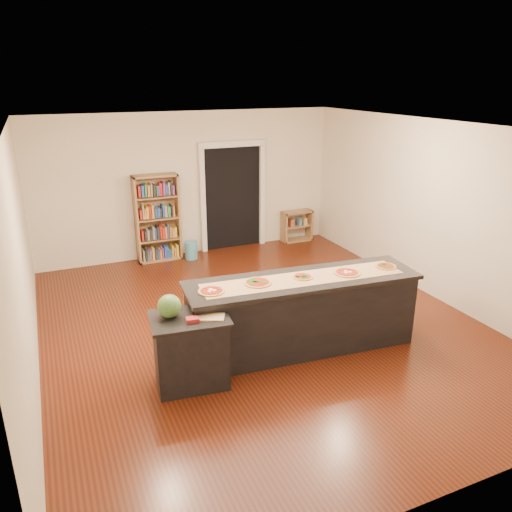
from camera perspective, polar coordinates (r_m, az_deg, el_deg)
name	(u,v)px	position (r m, az deg, el deg)	size (l,w,h in m)	color
room	(262,233)	(6.79, 0.67, 2.65)	(6.00, 7.00, 2.80)	beige
doorway	(233,191)	(10.27, -2.69, 7.43)	(1.40, 0.09, 2.21)	black
kitchen_island	(302,313)	(6.56, 5.28, -6.55)	(3.02, 0.82, 1.00)	black
side_counter	(191,350)	(5.89, -7.46, -10.64)	(0.88, 0.64, 0.87)	black
bookshelf	(158,218)	(9.76, -11.19, 4.24)	(0.84, 0.30, 1.69)	#9D754C
low_shelf	(297,226)	(10.93, 4.68, 3.45)	(0.67, 0.29, 0.67)	#9D754C
waste_bin	(191,250)	(9.92, -7.41, 0.69)	(0.25, 0.25, 0.36)	teal
kraft_paper	(304,278)	(6.34, 5.47, -2.58)	(2.62, 0.47, 0.00)	tan
watermelon	(169,306)	(5.66, -9.88, -5.66)	(0.27, 0.27, 0.27)	#144214
cutting_board	(211,317)	(5.63, -5.13, -6.97)	(0.29, 0.19, 0.02)	tan
package_red	(193,320)	(5.56, -7.26, -7.25)	(0.14, 0.10, 0.05)	maroon
package_teal	(217,307)	(5.81, -4.44, -5.85)	(0.16, 0.16, 0.06)	#195966
pizza_a	(211,291)	(5.95, -5.12, -4.00)	(0.33, 0.33, 0.02)	#BF8749
pizza_b	(258,283)	(6.16, 0.19, -3.05)	(0.35, 0.35, 0.02)	#BF8749
pizza_c	(303,277)	(6.37, 5.35, -2.37)	(0.28, 0.28, 0.02)	#BF8749
pizza_d	(347,273)	(6.58, 10.35, -1.87)	(0.34, 0.34, 0.02)	#BF8749
pizza_e	(386,266)	(6.91, 14.61, -1.14)	(0.29, 0.29, 0.02)	#BF8749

